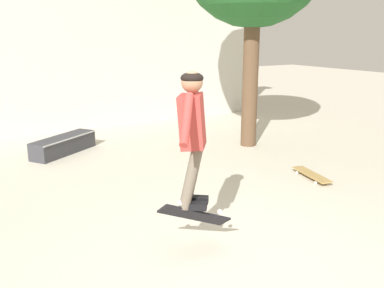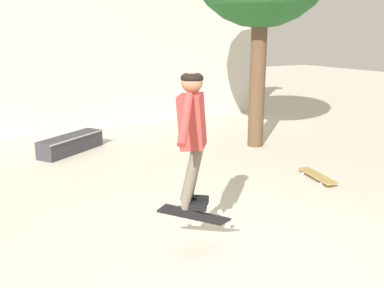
{
  "view_description": "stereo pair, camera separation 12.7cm",
  "coord_description": "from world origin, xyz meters",
  "px_view_note": "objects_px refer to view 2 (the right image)",
  "views": [
    {
      "loc": [
        -2.24,
        -2.99,
        2.25
      ],
      "look_at": [
        -0.14,
        0.51,
        1.18
      ],
      "focal_mm": 40.0,
      "sensor_mm": 36.0,
      "label": 1
    },
    {
      "loc": [
        -2.13,
        -3.05,
        2.25
      ],
      "look_at": [
        -0.14,
        0.51,
        1.18
      ],
      "focal_mm": 40.0,
      "sensor_mm": 36.0,
      "label": 2
    }
  ],
  "objects_px": {
    "skate_ledge": "(71,144)",
    "skateboard_flipping": "(195,215)",
    "skater": "(192,128)",
    "skateboard_resting": "(317,176)"
  },
  "relations": [
    {
      "from": "skater",
      "to": "skateboard_resting",
      "type": "bearing_deg",
      "value": 57.87
    },
    {
      "from": "skater",
      "to": "skateboard_resting",
      "type": "relative_size",
      "value": 1.6
    },
    {
      "from": "skate_ledge",
      "to": "skateboard_flipping",
      "type": "relative_size",
      "value": 1.89
    },
    {
      "from": "skate_ledge",
      "to": "skateboard_resting",
      "type": "bearing_deg",
      "value": -83.03
    },
    {
      "from": "skateboard_resting",
      "to": "skate_ledge",
      "type": "bearing_deg",
      "value": -127.53
    },
    {
      "from": "skater",
      "to": "skateboard_resting",
      "type": "xyz_separation_m",
      "value": [
        2.82,
        1.02,
        -1.27
      ]
    },
    {
      "from": "skate_ledge",
      "to": "skateboard_flipping",
      "type": "distance_m",
      "value": 4.55
    },
    {
      "from": "skater",
      "to": "skateboard_resting",
      "type": "height_order",
      "value": "skater"
    },
    {
      "from": "skate_ledge",
      "to": "skateboard_flipping",
      "type": "bearing_deg",
      "value": -121.19
    },
    {
      "from": "skate_ledge",
      "to": "skateboard_flipping",
      "type": "xyz_separation_m",
      "value": [
        0.16,
        -4.54,
        0.26
      ]
    }
  ]
}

